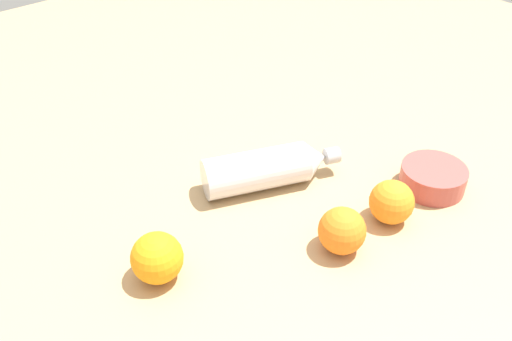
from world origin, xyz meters
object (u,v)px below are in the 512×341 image
(orange_0, at_px, (157,258))
(orange_2, at_px, (342,231))
(orange_1, at_px, (392,202))
(ceramic_bowl, at_px, (433,178))
(water_bottle, at_px, (268,168))

(orange_0, distance_m, orange_2, 0.29)
(orange_2, bearing_deg, orange_1, -4.33)
(orange_2, distance_m, ceramic_bowl, 0.24)
(water_bottle, xyz_separation_m, orange_0, (-0.28, -0.06, 0.00))
(orange_1, xyz_separation_m, ceramic_bowl, (0.13, 0.00, -0.02))
(water_bottle, height_order, ceramic_bowl, water_bottle)
(water_bottle, height_order, orange_1, orange_1)
(orange_0, height_order, orange_2, orange_0)
(ceramic_bowl, bearing_deg, orange_2, 178.49)
(orange_1, bearing_deg, orange_2, 175.67)
(water_bottle, relative_size, orange_1, 3.40)
(orange_0, height_order, ceramic_bowl, orange_0)
(ceramic_bowl, bearing_deg, water_bottle, 136.61)
(water_bottle, xyz_separation_m, orange_1, (0.09, -0.21, 0.00))
(ceramic_bowl, bearing_deg, orange_1, -178.99)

